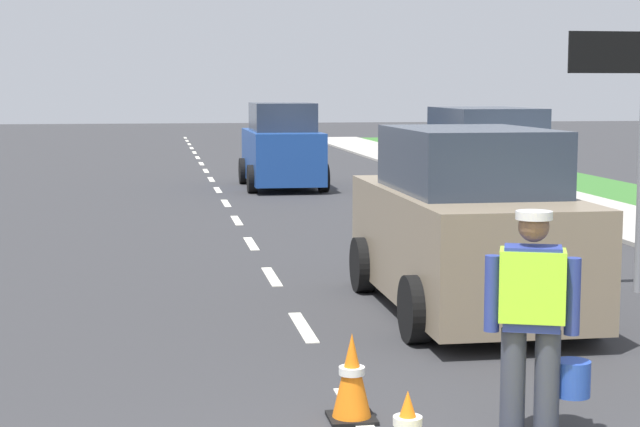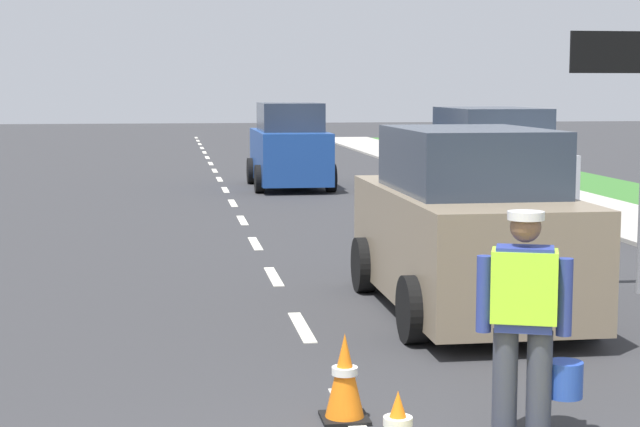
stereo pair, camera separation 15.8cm
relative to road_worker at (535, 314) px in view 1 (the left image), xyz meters
The scene contains 9 objects.
ground_plane 19.13m from the road_worker, 93.39° to the left, with size 96.00×96.00×0.00m, color #333335.
lane_center_line 23.32m from the road_worker, 92.78° to the left, with size 0.14×46.40×0.01m.
road_worker is the anchor object (origin of this frame).
lane_direction_sign 6.05m from the road_worker, 59.19° to the left, with size 1.16×0.11×3.20m.
traffic_cone_near 1.24m from the road_worker, 164.24° to the right, with size 0.36×0.36×0.50m.
traffic_cone_far 1.49m from the road_worker, 150.84° to the left, with size 0.36×0.36×0.68m.
car_outgoing_far 19.17m from the road_worker, 88.45° to the left, with size 1.95×3.94×2.14m.
car_parked_far 10.73m from the road_worker, 74.09° to the left, with size 1.92×4.09×2.18m.
car_outgoing_ahead 4.34m from the road_worker, 79.62° to the left, with size 2.02×4.28×2.09m.
Camera 1 is at (-1.52, -5.02, 2.54)m, focal length 58.59 mm.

